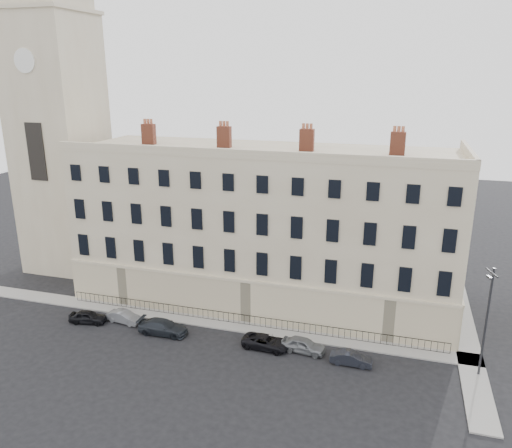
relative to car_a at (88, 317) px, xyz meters
The scene contains 13 objects.
ground 19.91m from the car_a, ahead, with size 160.00×160.00×0.00m, color black.
terrace 18.49m from the car_a, 36.11° to the left, with size 36.22×12.22×17.00m.
church_tower 24.04m from the car_a, 130.01° to the left, with size 8.00×8.13×44.00m.
pavement_terrace 10.32m from the car_a, 17.73° to the left, with size 48.00×2.00×0.12m, color gray.
pavement_east_return 33.39m from the car_a, 10.59° to the left, with size 2.00×24.00×0.12m, color gray.
railings 14.26m from the car_a, 14.36° to the left, with size 35.00×0.04×0.96m.
car_a is the anchor object (origin of this frame).
car_b 3.29m from the car_a, 17.11° to the left, with size 1.16×3.32×1.10m, color slate.
car_c 7.48m from the car_a, ahead, with size 1.80×4.42×1.28m, color #21252C.
car_d 16.73m from the car_a, ahead, with size 1.84×3.98×1.11m, color black.
car_e 19.83m from the car_a, ahead, with size 1.46×3.62×1.23m, color slate.
car_f 23.76m from the car_a, ahead, with size 1.14×3.27×1.08m, color black.
streetlamp 33.41m from the car_a, ahead, with size 0.76×1.82×8.71m.
Camera 1 is at (6.44, -33.10, 21.98)m, focal length 35.00 mm.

